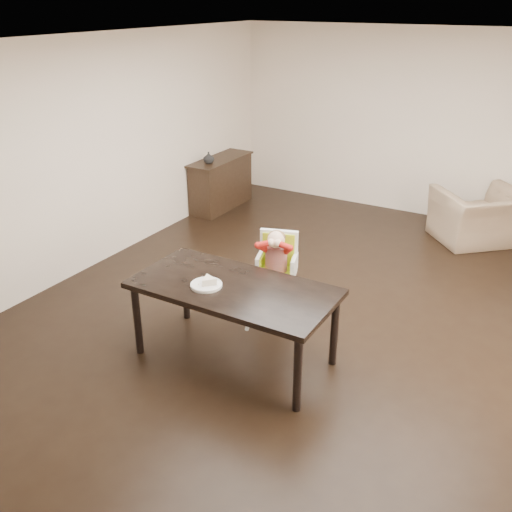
% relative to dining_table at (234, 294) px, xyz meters
% --- Properties ---
extents(ground, '(7.00, 7.00, 0.00)m').
position_rel_dining_table_xyz_m(ground, '(0.41, 1.19, -0.67)').
color(ground, black).
rests_on(ground, ground).
extents(room_walls, '(6.02, 7.02, 2.71)m').
position_rel_dining_table_xyz_m(room_walls, '(0.41, 1.19, 1.18)').
color(room_walls, beige).
rests_on(room_walls, ground).
extents(dining_table, '(1.80, 0.90, 0.75)m').
position_rel_dining_table_xyz_m(dining_table, '(0.00, 0.00, 0.00)').
color(dining_table, black).
rests_on(dining_table, ground).
extents(high_chair, '(0.52, 0.52, 1.00)m').
position_rel_dining_table_xyz_m(high_chair, '(0.00, 0.80, 0.04)').
color(high_chair, white).
rests_on(high_chair, ground).
extents(plate, '(0.36, 0.36, 0.08)m').
position_rel_dining_table_xyz_m(plate, '(-0.20, -0.12, 0.11)').
color(plate, white).
rests_on(plate, dining_table).
extents(armchair, '(1.29, 1.25, 0.95)m').
position_rel_dining_table_xyz_m(armchair, '(1.40, 3.99, -0.19)').
color(armchair, '#9A7F62').
rests_on(armchair, ground).
extents(sideboard, '(0.44, 1.26, 0.79)m').
position_rel_dining_table_xyz_m(sideboard, '(-2.37, 3.40, -0.27)').
color(sideboard, black).
rests_on(sideboard, ground).
extents(vase, '(0.18, 0.18, 0.16)m').
position_rel_dining_table_xyz_m(vase, '(-2.37, 3.09, 0.20)').
color(vase, '#99999E').
rests_on(vase, sideboard).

